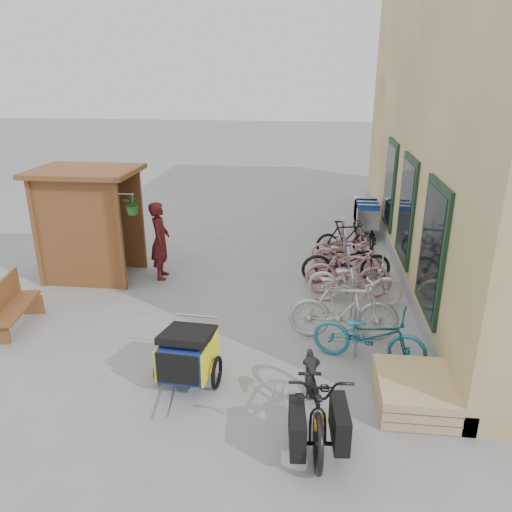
# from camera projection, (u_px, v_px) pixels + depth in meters

# --- Properties ---
(ground) EXTENTS (80.00, 80.00, 0.00)m
(ground) POSITION_uv_depth(u_px,v_px,m) (217.00, 340.00, 8.47)
(ground) COLOR gray
(kiosk) EXTENTS (2.49, 1.65, 2.40)m
(kiosk) POSITION_uv_depth(u_px,v_px,m) (85.00, 209.00, 10.58)
(kiosk) COLOR brown
(kiosk) RESTS_ON ground
(bike_rack) EXTENTS (0.05, 5.35, 0.86)m
(bike_rack) POSITION_uv_depth(u_px,v_px,m) (348.00, 266.00, 10.28)
(bike_rack) COLOR #A5A8AD
(bike_rack) RESTS_ON ground
(pallet_stack) EXTENTS (1.00, 1.20, 0.40)m
(pallet_stack) POSITION_uv_depth(u_px,v_px,m) (414.00, 392.00, 6.77)
(pallet_stack) COLOR tan
(pallet_stack) RESTS_ON ground
(bench) EXTENTS (0.66, 1.45, 0.89)m
(bench) POSITION_uv_depth(u_px,v_px,m) (10.00, 305.00, 8.74)
(bench) COLOR brown
(bench) RESTS_ON ground
(shopping_carts) EXTENTS (0.59, 1.63, 1.06)m
(shopping_carts) POSITION_uv_depth(u_px,v_px,m) (365.00, 212.00, 13.83)
(shopping_carts) COLOR silver
(shopping_carts) RESTS_ON ground
(child_trailer) EXTENTS (0.94, 1.56, 0.91)m
(child_trailer) POSITION_uv_depth(u_px,v_px,m) (187.00, 353.00, 7.14)
(child_trailer) COLOR navy
(child_trailer) RESTS_ON ground
(cargo_bike) EXTENTS (0.90, 2.13, 1.09)m
(cargo_bike) POSITION_uv_depth(u_px,v_px,m) (315.00, 394.00, 6.17)
(cargo_bike) COLOR black
(cargo_bike) RESTS_ON ground
(person_kiosk) EXTENTS (0.49, 0.68, 1.71)m
(person_kiosk) POSITION_uv_depth(u_px,v_px,m) (160.00, 241.00, 10.78)
(person_kiosk) COLOR maroon
(person_kiosk) RESTS_ON ground
(bike_0) EXTENTS (1.86, 1.04, 0.92)m
(bike_0) POSITION_uv_depth(u_px,v_px,m) (369.00, 335.00, 7.70)
(bike_0) COLOR teal
(bike_0) RESTS_ON ground
(bike_1) EXTENTS (1.85, 0.54, 1.11)m
(bike_1) POSITION_uv_depth(u_px,v_px,m) (344.00, 309.00, 8.35)
(bike_1) COLOR #B9BAB5
(bike_1) RESTS_ON ground
(bike_2) EXTENTS (1.89, 0.86, 0.96)m
(bike_2) POSITION_uv_depth(u_px,v_px,m) (355.00, 281.00, 9.66)
(bike_2) COLOR #B9BAB5
(bike_2) RESTS_ON ground
(bike_3) EXTENTS (1.77, 0.61, 1.04)m
(bike_3) POSITION_uv_depth(u_px,v_px,m) (348.00, 272.00, 9.99)
(bike_3) COLOR #BB797E
(bike_3) RESTS_ON ground
(bike_4) EXTENTS (1.99, 0.94, 1.00)m
(bike_4) POSITION_uv_depth(u_px,v_px,m) (346.00, 261.00, 10.62)
(bike_4) COLOR black
(bike_4) RESTS_ON ground
(bike_5) EXTENTS (1.63, 0.88, 0.94)m
(bike_5) POSITION_uv_depth(u_px,v_px,m) (347.00, 256.00, 10.95)
(bike_5) COLOR #BB797E
(bike_5) RESTS_ON ground
(bike_6) EXTENTS (1.58, 0.75, 0.80)m
(bike_6) POSITION_uv_depth(u_px,v_px,m) (343.00, 247.00, 11.79)
(bike_6) COLOR #BB797E
(bike_6) RESTS_ON ground
(bike_7) EXTENTS (1.55, 0.75, 0.90)m
(bike_7) POSITION_uv_depth(u_px,v_px,m) (346.00, 238.00, 12.25)
(bike_7) COLOR black
(bike_7) RESTS_ON ground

